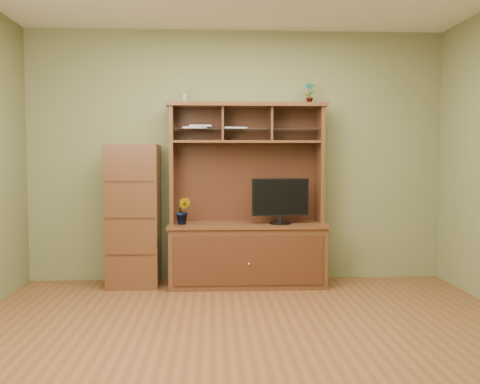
{
  "coord_description": "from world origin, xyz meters",
  "views": [
    {
      "loc": [
        -0.26,
        -3.82,
        1.33
      ],
      "look_at": [
        -0.01,
        1.2,
        1.01
      ],
      "focal_mm": 40.0,
      "sensor_mm": 36.0,
      "label": 1
    }
  ],
  "objects": [
    {
      "name": "side_cabinet",
      "position": [
        -1.08,
        1.74,
        0.73
      ],
      "size": [
        0.52,
        0.48,
        1.47
      ],
      "color": "#411F12",
      "rests_on": "room"
    },
    {
      "name": "room",
      "position": [
        0.0,
        0.0,
        1.35
      ],
      "size": [
        4.54,
        4.04,
        2.74
      ],
      "color": "brown",
      "rests_on": "ground"
    },
    {
      "name": "media_hutch",
      "position": [
        0.09,
        1.73,
        0.52
      ],
      "size": [
        1.66,
        0.61,
        1.9
      ],
      "color": "#411F12",
      "rests_on": "room"
    },
    {
      "name": "magazines",
      "position": [
        -0.3,
        1.8,
        1.65
      ],
      "size": [
        0.7,
        0.23,
        0.04
      ],
      "color": "#B4B4B9",
      "rests_on": "media_hutch"
    },
    {
      "name": "orchid_plant",
      "position": [
        -0.57,
        1.65,
        0.79
      ],
      "size": [
        0.18,
        0.16,
        0.28
      ],
      "primitive_type": "imported",
      "rotation": [
        0.0,
        0.0,
        -0.25
      ],
      "color": "#28531C",
      "rests_on": "media_hutch"
    },
    {
      "name": "top_plant",
      "position": [
        0.75,
        1.8,
        2.02
      ],
      "size": [
        0.13,
        0.09,
        0.23
      ],
      "primitive_type": "imported",
      "rotation": [
        0.0,
        0.0,
        0.03
      ],
      "color": "#306C26",
      "rests_on": "media_hutch"
    },
    {
      "name": "reed_diffuser",
      "position": [
        -0.57,
        1.8,
        2.01
      ],
      "size": [
        0.05,
        0.05,
        0.27
      ],
      "color": "silver",
      "rests_on": "media_hutch"
    },
    {
      "name": "monitor",
      "position": [
        0.44,
        1.65,
        0.9
      ],
      "size": [
        0.6,
        0.23,
        0.47
      ],
      "rotation": [
        0.0,
        0.0,
        0.11
      ],
      "color": "black",
      "rests_on": "media_hutch"
    }
  ]
}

